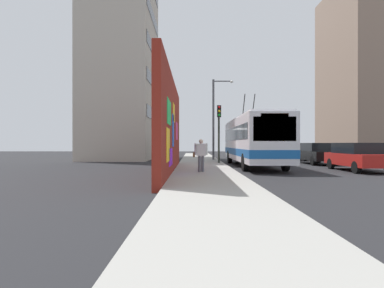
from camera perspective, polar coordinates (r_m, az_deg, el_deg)
name	(u,v)px	position (r m, az deg, el deg)	size (l,w,h in m)	color
ground_plane	(226,167)	(20.93, 6.24, -4.12)	(80.00, 80.00, 0.00)	#232326
sidewalk_slab	(202,166)	(20.81, 1.85, -3.94)	(48.00, 3.20, 0.15)	#9E9B93
graffiti_wall	(171,127)	(16.26, -3.85, 3.14)	(12.92, 0.32, 4.82)	maroon
building_far_left	(122,60)	(32.86, -12.53, 14.62)	(9.77, 6.10, 19.54)	#B2A899
building_far_right	(367,73)	(40.58, 29.02, 11.23)	(10.41, 7.40, 18.75)	gray
city_bus	(253,139)	(21.48, 10.92, 0.82)	(11.35, 2.53, 5.04)	silver
parked_car_red	(357,156)	(19.91, 27.74, -1.95)	(4.47, 1.91, 1.58)	#B21E19
parked_car_black	(316,153)	(25.33, 21.49, -1.50)	(4.79, 1.84, 1.58)	black
parked_car_navy	(292,151)	(30.79, 17.56, -1.21)	(4.47, 1.77, 1.58)	navy
parked_car_silver	(275,150)	(36.30, 14.85, -1.00)	(4.89, 1.93, 1.58)	#B7B7BC
pedestrian_near_wall	(201,153)	(15.44, 1.61, -1.63)	(0.22, 0.73, 1.60)	#595960
traffic_light	(219,124)	(22.59, 4.90, 3.63)	(0.49, 0.28, 4.13)	#2D382D
street_lamp	(216,114)	(27.19, 4.30, 5.48)	(0.44, 1.79, 6.88)	#4C4C51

